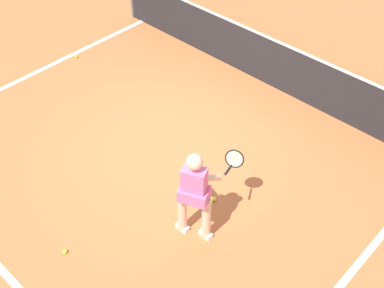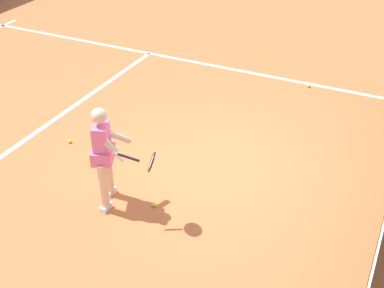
{
  "view_description": "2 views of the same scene",
  "coord_description": "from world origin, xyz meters",
  "px_view_note": "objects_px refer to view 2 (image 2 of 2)",
  "views": [
    {
      "loc": [
        4.67,
        -4.4,
        5.89
      ],
      "look_at": [
        0.87,
        -0.38,
        0.83
      ],
      "focal_mm": 46.91,
      "sensor_mm": 36.0,
      "label": 1
    },
    {
      "loc": [
        6.35,
        2.56,
        4.72
      ],
      "look_at": [
        0.9,
        -0.06,
        0.89
      ],
      "focal_mm": 47.69,
      "sensor_mm": 36.0,
      "label": 2
    }
  ],
  "objects_px": {
    "tennis_ball_mid": "(70,141)",
    "tennis_ball_near": "(309,86)",
    "tennis_ball_far": "(154,204)",
    "tennis_player": "(105,154)"
  },
  "relations": [
    {
      "from": "tennis_ball_mid",
      "to": "tennis_ball_near",
      "type": "bearing_deg",
      "value": 141.27
    },
    {
      "from": "tennis_ball_mid",
      "to": "tennis_ball_far",
      "type": "height_order",
      "value": "same"
    },
    {
      "from": "tennis_ball_near",
      "to": "tennis_ball_mid",
      "type": "distance_m",
      "value": 5.08
    },
    {
      "from": "tennis_player",
      "to": "tennis_ball_mid",
      "type": "bearing_deg",
      "value": -124.73
    },
    {
      "from": "tennis_ball_far",
      "to": "tennis_player",
      "type": "bearing_deg",
      "value": -72.99
    },
    {
      "from": "tennis_ball_mid",
      "to": "tennis_ball_far",
      "type": "distance_m",
      "value": 2.34
    },
    {
      "from": "tennis_player",
      "to": "tennis_ball_near",
      "type": "distance_m",
      "value": 5.35
    },
    {
      "from": "tennis_ball_near",
      "to": "tennis_ball_far",
      "type": "xyz_separation_m",
      "value": [
        4.84,
        -1.0,
        0.0
      ]
    },
    {
      "from": "tennis_ball_near",
      "to": "tennis_ball_far",
      "type": "relative_size",
      "value": 1.0
    },
    {
      "from": "tennis_ball_near",
      "to": "tennis_ball_mid",
      "type": "xyz_separation_m",
      "value": [
        3.96,
        -3.18,
        0.0
      ]
    }
  ]
}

